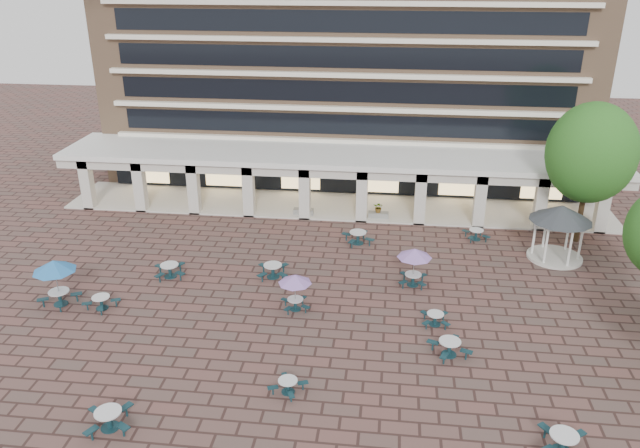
# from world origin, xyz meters

# --- Properties ---
(ground) EXTENTS (120.00, 120.00, 0.00)m
(ground) POSITION_xyz_m (0.00, 0.00, 0.00)
(ground) COLOR brown
(ground) RESTS_ON ground
(apartment_building) EXTENTS (40.00, 15.50, 25.20)m
(apartment_building) POSITION_xyz_m (0.00, 25.47, 12.60)
(apartment_building) COLOR #9A7557
(apartment_building) RESTS_ON ground
(retail_arcade) EXTENTS (42.00, 6.60, 4.40)m
(retail_arcade) POSITION_xyz_m (0.00, 14.80, 3.00)
(retail_arcade) COLOR white
(retail_arcade) RESTS_ON ground
(picnic_table_0) EXTENTS (2.24, 2.24, 0.84)m
(picnic_table_0) POSITION_xyz_m (-6.97, -11.00, 0.50)
(picnic_table_0) COLOR #122F37
(picnic_table_0) RESTS_ON ground
(picnic_table_2) EXTENTS (1.82, 1.82, 0.66)m
(picnic_table_2) POSITION_xyz_m (0.01, -7.84, 0.40)
(picnic_table_2) COLOR #122F37
(picnic_table_2) RESTS_ON ground
(picnic_table_3) EXTENTS (2.13, 2.13, 0.86)m
(picnic_table_3) POSITION_xyz_m (11.38, -10.16, 0.51)
(picnic_table_3) COLOR #122F37
(picnic_table_3) RESTS_ON ground
(picnic_table_4) EXTENTS (2.37, 2.37, 2.74)m
(picnic_table_4) POSITION_xyz_m (-14.00, -1.76, 2.33)
(picnic_table_4) COLOR #122F37
(picnic_table_4) RESTS_ON ground
(picnic_table_5) EXTENTS (2.07, 2.07, 0.84)m
(picnic_table_5) POSITION_xyz_m (-2.72, 2.86, 0.50)
(picnic_table_5) COLOR #122F37
(picnic_table_5) RESTS_ON ground
(picnic_table_6) EXTENTS (1.86, 1.86, 2.15)m
(picnic_table_6) POSITION_xyz_m (-0.77, -0.72, 1.83)
(picnic_table_6) COLOR #122F37
(picnic_table_6) RESTS_ON ground
(picnic_table_7) EXTENTS (2.23, 2.23, 0.82)m
(picnic_table_7) POSITION_xyz_m (7.40, -4.07, 0.49)
(picnic_table_7) COLOR #122F37
(picnic_table_7) RESTS_ON ground
(picnic_table_8) EXTENTS (2.02, 2.02, 0.74)m
(picnic_table_8) POSITION_xyz_m (-11.49, -1.90, 0.44)
(picnic_table_8) COLOR #122F37
(picnic_table_8) RESTS_ON ground
(picnic_table_9) EXTENTS (2.33, 2.33, 0.86)m
(picnic_table_9) POSITION_xyz_m (2.11, 8.35, 0.51)
(picnic_table_9) COLOR #122F37
(picnic_table_9) RESTS_ON ground
(picnic_table_10) EXTENTS (1.57, 1.57, 0.68)m
(picnic_table_10) POSITION_xyz_m (6.84, -1.37, 0.40)
(picnic_table_10) COLOR #122F37
(picnic_table_10) RESTS_ON ground
(picnic_table_11) EXTENTS (2.07, 2.07, 2.38)m
(picnic_table_11) POSITION_xyz_m (5.74, 2.86, 2.03)
(picnic_table_11) COLOR #122F37
(picnic_table_11) RESTS_ON ground
(picnic_table_12) EXTENTS (2.22, 2.22, 0.83)m
(picnic_table_12) POSITION_xyz_m (-8.98, 2.16, 0.50)
(picnic_table_12) COLOR #122F37
(picnic_table_12) RESTS_ON ground
(picnic_table_13) EXTENTS (1.88, 1.88, 0.73)m
(picnic_table_13) POSITION_xyz_m (10.19, 9.97, 0.44)
(picnic_table_13) COLOR #122F37
(picnic_table_13) RESTS_ON ground
(gazebo) EXTENTS (3.91, 3.91, 3.64)m
(gazebo) POSITION_xyz_m (14.95, 7.60, 2.74)
(gazebo) COLOR beige
(gazebo) RESTS_ON ground
(tree_east_c) EXTENTS (5.78, 5.78, 9.62)m
(tree_east_c) POSITION_xyz_m (17.02, 10.53, 6.29)
(tree_east_c) COLOR #382716
(tree_east_c) RESTS_ON ground
(planter_left) EXTENTS (1.50, 0.73, 1.18)m
(planter_left) POSITION_xyz_m (-2.30, 12.90, 0.45)
(planter_left) COLOR gray
(planter_left) RESTS_ON ground
(planter_right) EXTENTS (1.50, 0.78, 1.31)m
(planter_right) POSITION_xyz_m (3.36, 12.90, 0.55)
(planter_right) COLOR gray
(planter_right) RESTS_ON ground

